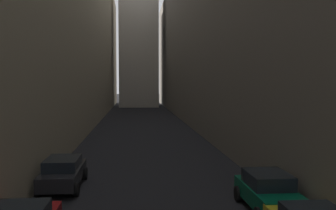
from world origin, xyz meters
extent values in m
plane|color=black|center=(0.00, 48.00, 0.00)|extent=(264.00, 264.00, 0.00)
cube|color=gray|center=(-12.20, 50.00, 12.22)|extent=(13.40, 108.00, 24.45)
cube|color=#60594F|center=(13.03, 50.00, 11.52)|extent=(15.06, 108.00, 23.04)
cube|color=#9E9384|center=(0.00, 88.12, 22.06)|extent=(8.21, 8.21, 44.12)
cube|color=black|center=(-4.40, 25.00, 0.66)|extent=(1.68, 4.39, 0.66)
cube|color=black|center=(-4.40, 24.89, 1.24)|extent=(1.54, 2.26, 0.51)
cylinder|color=black|center=(-5.24, 26.49, 0.33)|extent=(0.22, 0.65, 0.65)
cylinder|color=black|center=(-3.56, 26.49, 0.33)|extent=(0.22, 0.65, 0.65)
cylinder|color=black|center=(-5.24, 23.51, 0.33)|extent=(0.22, 0.65, 0.65)
cylinder|color=black|center=(-3.56, 23.51, 0.33)|extent=(0.22, 0.65, 0.65)
cube|color=#05472D|center=(4.40, 20.81, 0.66)|extent=(1.72, 4.05, 0.66)
cube|color=black|center=(4.40, 20.96, 1.27)|extent=(1.58, 2.07, 0.55)
cylinder|color=black|center=(3.54, 22.19, 0.33)|extent=(0.22, 0.66, 0.66)
cylinder|color=black|center=(5.26, 22.19, 0.33)|extent=(0.22, 0.66, 0.66)
camera|label=1|loc=(-0.91, 6.53, 5.14)|focal=40.11mm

